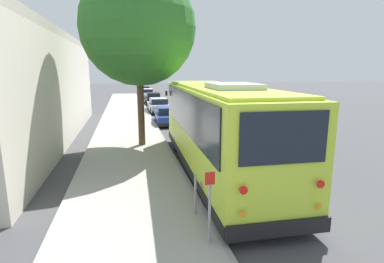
# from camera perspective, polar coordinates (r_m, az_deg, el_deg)

# --- Properties ---
(ground_plane) EXTENTS (160.00, 160.00, 0.00)m
(ground_plane) POSITION_cam_1_polar(r_m,az_deg,el_deg) (11.19, 8.85, -9.00)
(ground_plane) COLOR #474749
(sidewalk_slab) EXTENTS (80.00, 3.87, 0.15)m
(sidewalk_slab) POSITION_cam_1_polar(r_m,az_deg,el_deg) (10.46, -11.93, -10.19)
(sidewalk_slab) COLOR #A3A099
(sidewalk_slab) RESTS_ON ground
(curb_strip) EXTENTS (80.00, 0.14, 0.15)m
(curb_strip) POSITION_cam_1_polar(r_m,az_deg,el_deg) (10.65, -0.92, -9.52)
(curb_strip) COLOR gray
(curb_strip) RESTS_ON ground
(shuttle_bus) EXTENTS (10.82, 2.84, 3.51)m
(shuttle_bus) POSITION_cam_1_polar(r_m,az_deg,el_deg) (11.47, 4.68, 1.44)
(shuttle_bus) COLOR #BCDB38
(shuttle_bus) RESTS_ON ground
(parked_sedan_blue) EXTENTS (4.22, 1.92, 1.26)m
(parked_sedan_blue) POSITION_cam_1_polar(r_m,az_deg,el_deg) (22.26, -4.64, 3.01)
(parked_sedan_blue) COLOR navy
(parked_sedan_blue) RESTS_ON ground
(parked_sedan_silver) EXTENTS (4.48, 1.87, 1.32)m
(parked_sedan_silver) POSITION_cam_1_polar(r_m,az_deg,el_deg) (28.52, -6.40, 4.95)
(parked_sedan_silver) COLOR #A8AAAF
(parked_sedan_silver) RESTS_ON ground
(parked_sedan_black) EXTENTS (4.68, 1.77, 1.27)m
(parked_sedan_black) POSITION_cam_1_polar(r_m,az_deg,el_deg) (35.70, -7.44, 6.23)
(parked_sedan_black) COLOR black
(parked_sedan_black) RESTS_ON ground
(parked_sedan_white) EXTENTS (4.64, 1.94, 1.30)m
(parked_sedan_white) POSITION_cam_1_polar(r_m,az_deg,el_deg) (43.09, -8.50, 7.14)
(parked_sedan_white) COLOR silver
(parked_sedan_white) RESTS_ON ground
(parked_sedan_navy) EXTENTS (4.60, 2.01, 1.26)m
(parked_sedan_navy) POSITION_cam_1_polar(r_m,az_deg,el_deg) (49.79, -9.12, 7.69)
(parked_sedan_navy) COLOR #19234C
(parked_sedan_navy) RESTS_ON ground
(street_tree) EXTENTS (5.51, 5.51, 9.32)m
(street_tree) POSITION_cam_1_polar(r_m,az_deg,el_deg) (15.51, -10.30, 20.19)
(street_tree) COLOR brown
(street_tree) RESTS_ON sidewalk_slab
(sign_post_near) EXTENTS (0.06, 0.22, 1.64)m
(sign_post_near) POSITION_cam_1_polar(r_m,az_deg,el_deg) (6.73, 3.37, -14.16)
(sign_post_near) COLOR gray
(sign_post_near) RESTS_ON sidewalk_slab
(sign_post_far) EXTENTS (0.06, 0.06, 1.12)m
(sign_post_far) POSITION_cam_1_polar(r_m,az_deg,el_deg) (8.05, 0.63, -11.88)
(sign_post_far) COLOR gray
(sign_post_far) RESTS_ON sidewalk_slab
(building_backdrop) EXTENTS (19.90, 6.06, 5.93)m
(building_backdrop) POSITION_cam_1_polar(r_m,az_deg,el_deg) (18.74, -31.38, 6.47)
(building_backdrop) COLOR beige
(building_backdrop) RESTS_ON ground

